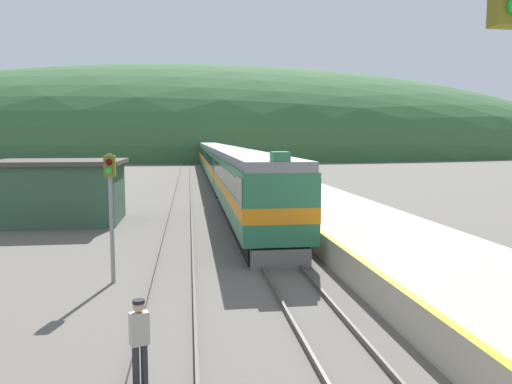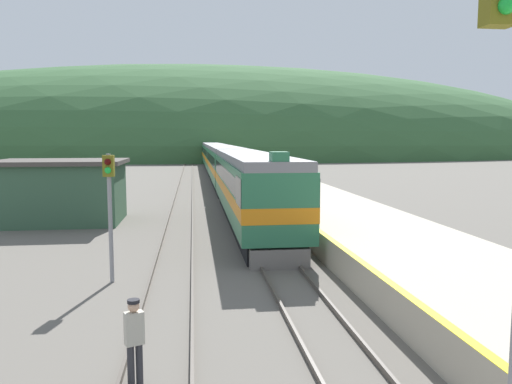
% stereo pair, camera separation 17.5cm
% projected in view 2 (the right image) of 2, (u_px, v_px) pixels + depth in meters
% --- Properties ---
extents(track_main, '(1.52, 180.00, 0.16)m').
position_uv_depth(track_main, '(215.00, 170.00, 73.52)').
color(track_main, '#4C443D').
rests_on(track_main, ground).
extents(track_siding, '(1.52, 180.00, 0.16)m').
position_uv_depth(track_siding, '(188.00, 171.00, 73.03)').
color(track_siding, '#4C443D').
rests_on(track_siding, ground).
extents(platform, '(5.79, 140.00, 1.10)m').
position_uv_depth(platform, '(266.00, 178.00, 54.33)').
color(platform, '#B2A893').
rests_on(platform, ground).
extents(distant_hills, '(232.73, 104.73, 49.02)m').
position_uv_depth(distant_hills, '(204.00, 155.00, 143.61)').
color(distant_hills, '#335B33').
rests_on(distant_hills, ground).
extents(station_shed, '(7.20, 5.25, 3.62)m').
position_uv_depth(station_shed, '(61.00, 191.00, 28.65)').
color(station_shed, '#385B42').
rests_on(station_shed, ground).
extents(express_train_lead_car, '(2.94, 20.52, 4.37)m').
position_uv_depth(express_train_lead_car, '(250.00, 186.00, 28.07)').
color(express_train_lead_car, black).
rests_on(express_train_lead_car, ground).
extents(carriage_second, '(2.93, 21.38, 4.01)m').
position_uv_depth(carriage_second, '(225.00, 165.00, 49.83)').
color(carriage_second, black).
rests_on(carriage_second, ground).
extents(carriage_third, '(2.93, 21.38, 4.01)m').
position_uv_depth(carriage_third, '(215.00, 157.00, 71.79)').
color(carriage_third, black).
rests_on(carriage_third, ground).
extents(carriage_fourth, '(2.93, 21.38, 4.01)m').
position_uv_depth(carriage_fourth, '(210.00, 152.00, 93.74)').
color(carriage_fourth, black).
rests_on(carriage_fourth, ground).
extents(carriage_fifth, '(2.93, 21.38, 4.01)m').
position_uv_depth(carriage_fifth, '(207.00, 149.00, 115.70)').
color(carriage_fifth, black).
rests_on(carriage_fifth, ground).
extents(signal_post_siding, '(0.36, 0.42, 4.36)m').
position_uv_depth(signal_post_siding, '(109.00, 191.00, 16.57)').
color(signal_post_siding, gray).
rests_on(signal_post_siding, ground).
extents(track_worker, '(0.42, 0.34, 1.75)m').
position_uv_depth(track_worker, '(134.00, 337.00, 9.78)').
color(track_worker, '#2D2D33').
rests_on(track_worker, ground).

